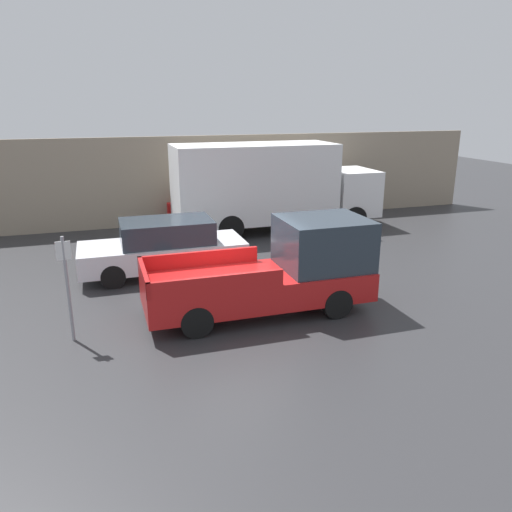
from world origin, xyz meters
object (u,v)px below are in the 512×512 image
delivery_truck (269,185)px  parking_sign (67,283)px  car (164,247)px  pickup_truck (280,270)px  newspaper_box (173,214)px

delivery_truck → parking_sign: delivery_truck is taller
car → delivery_truck: delivery_truck is taller
pickup_truck → newspaper_box: bearing=96.9°
car → newspaper_box: (1.17, 5.99, -0.35)m
pickup_truck → parking_sign: size_ratio=2.34×
car → parking_sign: bearing=-123.0°
parking_sign → newspaper_box: (3.69, 9.88, -0.84)m
parking_sign → delivery_truck: bearing=47.6°
parking_sign → pickup_truck: bearing=2.9°
pickup_truck → newspaper_box: size_ratio=5.74×
delivery_truck → parking_sign: size_ratio=3.51×
car → newspaper_box: bearing=78.9°
delivery_truck → newspaper_box: (-3.55, 1.94, -1.36)m
pickup_truck → car: pickup_truck is taller
pickup_truck → newspaper_box: 9.72m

